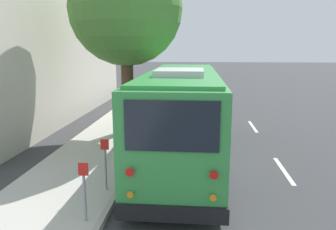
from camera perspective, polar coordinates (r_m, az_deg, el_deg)
name	(u,v)px	position (r m, az deg, el deg)	size (l,w,h in m)	color
ground_plane	(196,160)	(11.61, 4.97, -7.88)	(160.00, 160.00, 0.00)	#3D3D3F
sidewalk_slab	(94,155)	(12.15, -12.74, -6.87)	(80.00, 3.01, 0.15)	beige
curb_strip	(137,157)	(11.77, -5.35, -7.23)	(80.00, 0.14, 0.15)	#AAA69D
shuttle_bus	(182,111)	(11.21, 2.41, 0.70)	(9.58, 2.65, 3.27)	green
parked_sedan_navy	(184,96)	(22.46, 2.73, 3.26)	(4.29, 1.83, 1.29)	#19234C
parked_sedan_silver	(187,85)	(29.43, 3.29, 5.29)	(4.74, 2.13, 1.33)	#A8AAAF
parked_sedan_maroon	(189,79)	(35.08, 3.68, 6.28)	(4.29, 1.85, 1.30)	maroon
parked_sedan_tan	(191,74)	(41.56, 3.94, 7.10)	(4.28, 1.85, 1.28)	tan
street_tree	(126,1)	(14.83, -7.32, 19.05)	(4.82, 4.82, 8.48)	brown
sign_post_near	(84,191)	(7.45, -14.35, -12.76)	(0.06, 0.22, 1.34)	gray
sign_post_far	(105,164)	(8.89, -10.85, -8.33)	(0.06, 0.22, 1.39)	gray
fire_hydrant	(150,111)	(17.48, -3.16, 0.68)	(0.22, 0.22, 0.81)	gold
building_backdrop	(12,59)	(20.58, -25.51, 8.74)	(17.00, 7.63, 6.84)	beige
lane_stripe_mid	(284,170)	(11.31, 19.50, -9.07)	(2.40, 0.14, 0.01)	silver
lane_stripe_ahead	(253,126)	(16.93, 14.56, -1.95)	(2.40, 0.14, 0.01)	silver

